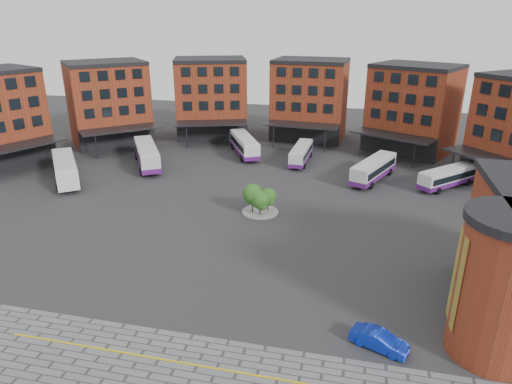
% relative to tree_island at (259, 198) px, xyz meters
% --- Properties ---
extents(ground, '(160.00, 160.00, 0.00)m').
position_rel_tree_island_xyz_m(ground, '(-1.98, -11.56, -1.98)').
color(ground, '#28282B').
rests_on(ground, ground).
extents(yellow_line, '(26.00, 0.15, 0.02)m').
position_rel_tree_island_xyz_m(yellow_line, '(0.02, -25.56, -1.95)').
color(yellow_line, gold).
rests_on(yellow_line, paving_zone).
extents(main_building, '(94.14, 42.48, 14.60)m').
position_rel_tree_island_xyz_m(main_building, '(-6.75, 26.69, 5.24)').
color(main_building, maroon).
rests_on(main_building, ground).
extents(tree_island, '(4.40, 4.40, 3.73)m').
position_rel_tree_island_xyz_m(tree_island, '(0.00, 0.00, 0.00)').
color(tree_island, gray).
rests_on(tree_island, ground).
extents(bus_a, '(9.54, 11.21, 3.41)m').
position_rel_tree_island_xyz_m(bus_a, '(-29.11, 4.77, 0.04)').
color(bus_a, silver).
rests_on(bus_a, ground).
extents(bus_b, '(8.81, 11.94, 3.46)m').
position_rel_tree_island_xyz_m(bus_b, '(-20.99, 13.81, -0.11)').
color(bus_b, silver).
rests_on(bus_b, ground).
extents(bus_c, '(7.60, 11.35, 3.22)m').
position_rel_tree_island_xyz_m(bus_c, '(-7.80, 23.23, -0.24)').
color(bus_c, silver).
rests_on(bus_c, ground).
extents(bus_d, '(2.75, 9.82, 2.74)m').
position_rel_tree_island_xyz_m(bus_d, '(2.09, 21.16, -0.50)').
color(bus_d, silver).
rests_on(bus_d, ground).
extents(bus_e, '(6.58, 11.04, 3.08)m').
position_rel_tree_island_xyz_m(bus_e, '(13.28, 15.13, -0.32)').
color(bus_e, silver).
rests_on(bus_e, ground).
extents(bus_f, '(8.58, 8.54, 2.77)m').
position_rel_tree_island_xyz_m(bus_f, '(23.16, 14.46, -0.48)').
color(bus_f, silver).
rests_on(bus_f, ground).
extents(blue_car, '(4.35, 2.83, 1.35)m').
position_rel_tree_island_xyz_m(blue_car, '(13.45, -20.97, -1.31)').
color(blue_car, '#0D25AD').
rests_on(blue_car, ground).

